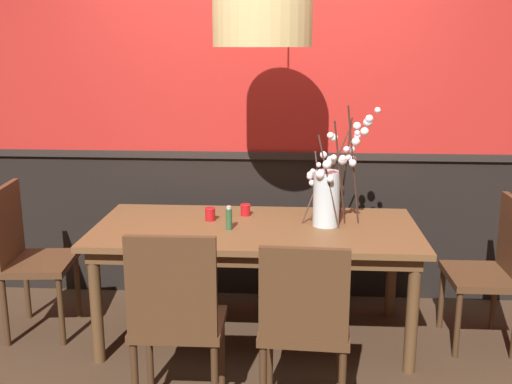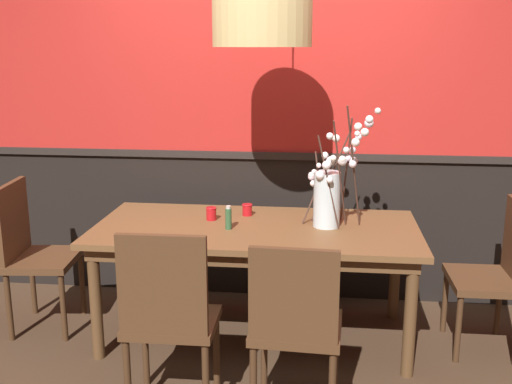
{
  "view_description": "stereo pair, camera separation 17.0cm",
  "coord_description": "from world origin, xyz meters",
  "px_view_note": "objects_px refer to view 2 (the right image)",
  "views": [
    {
      "loc": [
        0.24,
        -3.58,
        1.82
      ],
      "look_at": [
        0.0,
        0.0,
        0.95
      ],
      "focal_mm": 42.68,
      "sensor_mm": 36.0,
      "label": 1
    },
    {
      "loc": [
        0.41,
        -3.56,
        1.82
      ],
      "look_at": [
        0.0,
        0.0,
        0.95
      ],
      "focal_mm": 42.68,
      "sensor_mm": 36.0,
      "label": 2
    }
  ],
  "objects_px": {
    "chair_head_east_end": "(497,269)",
    "candle_holder_nearer_edge": "(247,210)",
    "pendant_lamp": "(262,20)",
    "chair_far_side_right": "(312,219)",
    "chair_head_west_end": "(31,248)",
    "dining_table": "(256,238)",
    "chair_near_side_right": "(295,322)",
    "candle_holder_nearer_center": "(211,213)",
    "vase_with_blossoms": "(330,192)",
    "chair_near_side_left": "(168,313)",
    "condiment_bottle": "(228,218)"
  },
  "relations": [
    {
      "from": "chair_far_side_right",
      "to": "candle_holder_nearer_edge",
      "type": "xyz_separation_m",
      "value": [
        -0.41,
        -0.63,
        0.24
      ]
    },
    {
      "from": "chair_far_side_right",
      "to": "condiment_bottle",
      "type": "xyz_separation_m",
      "value": [
        -0.48,
        -0.95,
        0.27
      ]
    },
    {
      "from": "chair_near_side_left",
      "to": "condiment_bottle",
      "type": "distance_m",
      "value": 0.85
    },
    {
      "from": "candle_holder_nearer_edge",
      "to": "candle_holder_nearer_center",
      "type": "bearing_deg",
      "value": -148.6
    },
    {
      "from": "chair_head_west_end",
      "to": "chair_near_side_right",
      "type": "xyz_separation_m",
      "value": [
        1.75,
        -0.86,
        -0.02
      ]
    },
    {
      "from": "candle_holder_nearer_edge",
      "to": "pendant_lamp",
      "type": "relative_size",
      "value": 0.07
    },
    {
      "from": "vase_with_blossoms",
      "to": "chair_near_side_left",
      "type": "bearing_deg",
      "value": -130.55
    },
    {
      "from": "chair_near_side_right",
      "to": "chair_head_west_end",
      "type": "bearing_deg",
      "value": 153.93
    },
    {
      "from": "chair_near_side_left",
      "to": "chair_head_east_end",
      "type": "xyz_separation_m",
      "value": [
        1.79,
        0.88,
        -0.03
      ]
    },
    {
      "from": "candle_holder_nearer_center",
      "to": "chair_far_side_right",
      "type": "bearing_deg",
      "value": 50.79
    },
    {
      "from": "vase_with_blossoms",
      "to": "candle_holder_nearer_edge",
      "type": "height_order",
      "value": "vase_with_blossoms"
    },
    {
      "from": "dining_table",
      "to": "chair_head_east_end",
      "type": "height_order",
      "value": "chair_head_east_end"
    },
    {
      "from": "chair_head_east_end",
      "to": "candle_holder_nearer_edge",
      "type": "height_order",
      "value": "chair_head_east_end"
    },
    {
      "from": "chair_near_side_left",
      "to": "chair_far_side_right",
      "type": "height_order",
      "value": "chair_far_side_right"
    },
    {
      "from": "chair_far_side_right",
      "to": "pendant_lamp",
      "type": "xyz_separation_m",
      "value": [
        -0.29,
        -0.89,
        1.42
      ]
    },
    {
      "from": "chair_far_side_right",
      "to": "vase_with_blossoms",
      "type": "distance_m",
      "value": 0.93
    },
    {
      "from": "chair_far_side_right",
      "to": "candle_holder_nearer_edge",
      "type": "height_order",
      "value": "chair_far_side_right"
    },
    {
      "from": "chair_near_side_right",
      "to": "pendant_lamp",
      "type": "xyz_separation_m",
      "value": [
        -0.25,
        0.85,
        1.43
      ]
    },
    {
      "from": "condiment_bottle",
      "to": "candle_holder_nearer_edge",
      "type": "bearing_deg",
      "value": 76.84
    },
    {
      "from": "chair_near_side_left",
      "to": "candle_holder_nearer_edge",
      "type": "xyz_separation_m",
      "value": [
        0.25,
        1.1,
        0.23
      ]
    },
    {
      "from": "dining_table",
      "to": "condiment_bottle",
      "type": "bearing_deg",
      "value": -152.81
    },
    {
      "from": "candle_holder_nearer_center",
      "to": "vase_with_blossoms",
      "type": "bearing_deg",
      "value": -4.66
    },
    {
      "from": "chair_far_side_right",
      "to": "chair_head_east_end",
      "type": "bearing_deg",
      "value": -37.27
    },
    {
      "from": "chair_near_side_right",
      "to": "candle_holder_nearer_edge",
      "type": "xyz_separation_m",
      "value": [
        -0.37,
        1.11,
        0.25
      ]
    },
    {
      "from": "chair_far_side_right",
      "to": "chair_near_side_right",
      "type": "relative_size",
      "value": 1.04
    },
    {
      "from": "chair_head_west_end",
      "to": "candle_holder_nearer_center",
      "type": "distance_m",
      "value": 1.19
    },
    {
      "from": "chair_head_west_end",
      "to": "chair_near_side_right",
      "type": "distance_m",
      "value": 1.95
    },
    {
      "from": "dining_table",
      "to": "chair_near_side_left",
      "type": "distance_m",
      "value": 0.94
    },
    {
      "from": "vase_with_blossoms",
      "to": "pendant_lamp",
      "type": "relative_size",
      "value": 0.65
    },
    {
      "from": "vase_with_blossoms",
      "to": "condiment_bottle",
      "type": "relative_size",
      "value": 5.19
    },
    {
      "from": "chair_near_side_right",
      "to": "candle_holder_nearer_edge",
      "type": "height_order",
      "value": "chair_near_side_right"
    },
    {
      "from": "chair_head_west_end",
      "to": "chair_far_side_right",
      "type": "bearing_deg",
      "value": 26.52
    },
    {
      "from": "chair_far_side_right",
      "to": "pendant_lamp",
      "type": "distance_m",
      "value": 1.7
    },
    {
      "from": "dining_table",
      "to": "candle_holder_nearer_center",
      "type": "distance_m",
      "value": 0.34
    },
    {
      "from": "vase_with_blossoms",
      "to": "chair_far_side_right",
      "type": "bearing_deg",
      "value": 98.36
    },
    {
      "from": "candle_holder_nearer_center",
      "to": "chair_head_east_end",
      "type": "bearing_deg",
      "value": -3.11
    },
    {
      "from": "chair_far_side_right",
      "to": "chair_head_west_end",
      "type": "bearing_deg",
      "value": -153.48
    },
    {
      "from": "chair_near_side_right",
      "to": "candle_holder_nearer_center",
      "type": "relative_size",
      "value": 11.27
    },
    {
      "from": "candle_holder_nearer_edge",
      "to": "pendant_lamp",
      "type": "bearing_deg",
      "value": -64.57
    },
    {
      "from": "dining_table",
      "to": "chair_head_west_end",
      "type": "bearing_deg",
      "value": -179.1
    },
    {
      "from": "vase_with_blossoms",
      "to": "candle_holder_nearer_center",
      "type": "relative_size",
      "value": 9.09
    },
    {
      "from": "vase_with_blossoms",
      "to": "condiment_bottle",
      "type": "height_order",
      "value": "vase_with_blossoms"
    },
    {
      "from": "chair_near_side_right",
      "to": "vase_with_blossoms",
      "type": "distance_m",
      "value": 1.02
    },
    {
      "from": "dining_table",
      "to": "chair_near_side_right",
      "type": "height_order",
      "value": "chair_near_side_right"
    },
    {
      "from": "candle_holder_nearer_edge",
      "to": "chair_head_east_end",
      "type": "bearing_deg",
      "value": -8.36
    },
    {
      "from": "chair_head_west_end",
      "to": "candle_holder_nearer_edge",
      "type": "height_order",
      "value": "chair_head_west_end"
    },
    {
      "from": "dining_table",
      "to": "chair_far_side_right",
      "type": "distance_m",
      "value": 0.93
    },
    {
      "from": "chair_far_side_right",
      "to": "chair_near_side_right",
      "type": "height_order",
      "value": "chair_far_side_right"
    },
    {
      "from": "vase_with_blossoms",
      "to": "dining_table",
      "type": "bearing_deg",
      "value": -174.54
    },
    {
      "from": "chair_head_east_end",
      "to": "pendant_lamp",
      "type": "relative_size",
      "value": 0.8
    }
  ]
}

